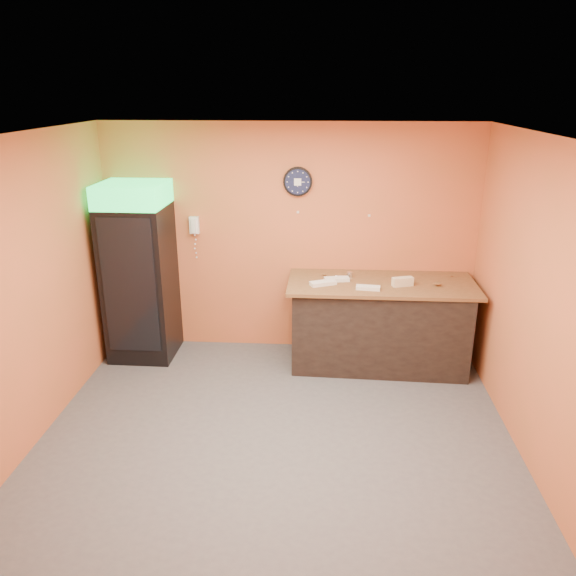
{
  "coord_description": "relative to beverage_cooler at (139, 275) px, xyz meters",
  "views": [
    {
      "loc": [
        0.41,
        -4.62,
        3.16
      ],
      "look_at": [
        0.07,
        0.6,
        1.28
      ],
      "focal_mm": 35.0,
      "sensor_mm": 36.0,
      "label": 1
    }
  ],
  "objects": [
    {
      "name": "floor",
      "position": [
        1.78,
        -1.6,
        -1.04
      ],
      "size": [
        4.5,
        4.5,
        0.0
      ],
      "primitive_type": "plane",
      "color": "#47474C",
      "rests_on": "ground"
    },
    {
      "name": "back_wall",
      "position": [
        1.78,
        0.4,
        0.36
      ],
      "size": [
        4.5,
        0.02,
        2.8
      ],
      "primitive_type": "cube",
      "color": "#D4643B",
      "rests_on": "floor"
    },
    {
      "name": "left_wall",
      "position": [
        -0.47,
        -1.6,
        0.36
      ],
      "size": [
        0.02,
        4.0,
        2.8
      ],
      "primitive_type": "cube",
      "color": "#D4643B",
      "rests_on": "floor"
    },
    {
      "name": "right_wall",
      "position": [
        4.03,
        -1.6,
        0.36
      ],
      "size": [
        0.02,
        4.0,
        2.8
      ],
      "primitive_type": "cube",
      "color": "#D4643B",
      "rests_on": "floor"
    },
    {
      "name": "ceiling",
      "position": [
        1.78,
        -1.6,
        1.76
      ],
      "size": [
        4.5,
        4.0,
        0.02
      ],
      "primitive_type": "cube",
      "color": "white",
      "rests_on": "back_wall"
    },
    {
      "name": "beverage_cooler",
      "position": [
        0.0,
        0.0,
        0.0
      ],
      "size": [
        0.76,
        0.77,
        2.14
      ],
      "rotation": [
        0.0,
        0.0,
        -0.01
      ],
      "color": "black",
      "rests_on": "floor"
    },
    {
      "name": "prep_counter",
      "position": [
        2.87,
        -0.05,
        -0.54
      ],
      "size": [
        2.03,
        0.96,
        1.0
      ],
      "primitive_type": "cube",
      "rotation": [
        0.0,
        0.0,
        -0.04
      ],
      "color": "black",
      "rests_on": "floor"
    },
    {
      "name": "wall_clock",
      "position": [
        1.88,
        0.37,
        1.07
      ],
      "size": [
        0.34,
        0.06,
        0.34
      ],
      "color": "black",
      "rests_on": "back_wall"
    },
    {
      "name": "wall_phone",
      "position": [
        0.62,
        0.34,
        0.54
      ],
      "size": [
        0.11,
        0.1,
        0.21
      ],
      "color": "white",
      "rests_on": "back_wall"
    },
    {
      "name": "butcher_paper",
      "position": [
        2.87,
        -0.05,
        -0.02
      ],
      "size": [
        2.16,
        0.99,
        0.04
      ],
      "primitive_type": "cube",
      "rotation": [
        0.0,
        0.0,
        -0.01
      ],
      "color": "brown",
      "rests_on": "prep_counter"
    },
    {
      "name": "sub_roll_stack",
      "position": [
        3.09,
        -0.17,
        0.05
      ],
      "size": [
        0.25,
        0.15,
        0.1
      ],
      "rotation": [
        0.0,
        0.0,
        0.3
      ],
      "color": "beige",
      "rests_on": "butcher_paper"
    },
    {
      "name": "wrapped_sandwich_left",
      "position": [
        2.2,
        -0.2,
        0.02
      ],
      "size": [
        0.32,
        0.23,
        0.04
      ],
      "primitive_type": "cube",
      "rotation": [
        0.0,
        0.0,
        0.42
      ],
      "color": "silver",
      "rests_on": "butcher_paper"
    },
    {
      "name": "wrapped_sandwich_mid",
      "position": [
        2.7,
        -0.31,
        0.01
      ],
      "size": [
        0.27,
        0.13,
        0.04
      ],
      "primitive_type": "cube",
      "rotation": [
        0.0,
        0.0,
        -0.12
      ],
      "color": "silver",
      "rests_on": "butcher_paper"
    },
    {
      "name": "wrapped_sandwich_right",
      "position": [
        2.36,
        -0.05,
        0.02
      ],
      "size": [
        0.3,
        0.16,
        0.04
      ],
      "primitive_type": "cube",
      "rotation": [
        0.0,
        0.0,
        0.18
      ],
      "color": "silver",
      "rests_on": "butcher_paper"
    },
    {
      "name": "kitchen_tool",
      "position": [
        2.51,
        0.09,
        0.03
      ],
      "size": [
        0.07,
        0.07,
        0.07
      ],
      "primitive_type": "cylinder",
      "color": "silver",
      "rests_on": "butcher_paper"
    }
  ]
}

